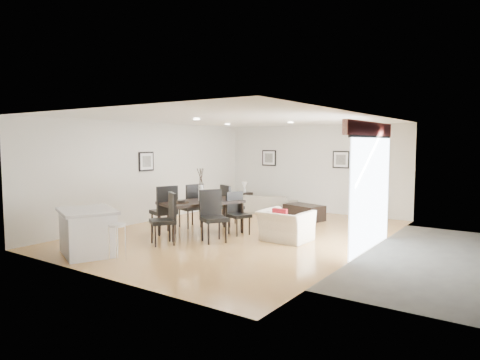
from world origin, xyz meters
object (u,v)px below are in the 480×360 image
Objects in this scene: coffee_table at (304,212)px; dining_chair_enear at (212,213)px; sofa at (266,204)px; dining_chair_head at (167,216)px; bar_stool at (117,229)px; kitchen_island at (88,231)px; dining_chair_efar at (237,210)px; armchair at (286,226)px; dining_chair_foot at (229,203)px; dining_chair_wfar at (192,203)px; dining_table at (201,204)px; dining_chair_wnear at (165,207)px; side_table at (244,200)px.

dining_chair_enear is at bearing -81.80° from coffee_table.
sofa is 1.59m from coffee_table.
bar_stool is at bearing -49.71° from dining_chair_head.
dining_chair_enear is at bearing 83.90° from kitchen_island.
dining_chair_head reaches higher than dining_chair_efar.
dining_chair_foot reaches higher than armchair.
kitchen_island reaches higher than sofa.
bar_stool reaches higher than coffee_table.
dining_chair_enear reaches higher than dining_chair_wfar.
dining_chair_head is (0.05, -1.19, -0.10)m from dining_table.
armchair is 0.90× the size of dining_chair_wnear.
armchair reaches higher than side_table.
dining_table is (-1.99, -0.51, 0.37)m from armchair.
armchair is at bearing 111.02° from sofa.
side_table is at bearing 103.95° from bar_stool.
dining_chair_head is 0.71× the size of kitchen_island.
dining_chair_foot reaches higher than kitchen_island.
sofa is 3.12m from dining_chair_wfar.
dining_chair_wnear is 1.02× the size of dining_chair_enear.
dining_chair_head is at bearing -74.15° from side_table.
dining_chair_wfar is at bearing 114.90° from kitchen_island.
dining_chair_enear reaches higher than side_table.
kitchen_island is (-2.62, -3.16, 0.11)m from armchair.
dining_chair_efar reaches higher than bar_stool.
dining_chair_wnear is 1.35m from dining_chair_enear.
dining_chair_wnear reaches higher than dining_table.
dining_chair_foot is (-0.09, 2.37, -0.02)m from dining_chair_head.
dining_chair_enear is at bearing 83.75° from dining_chair_head.
kitchen_island is 2.24× the size of bar_stool.
armchair is 1.96× the size of side_table.
dining_chair_foot reaches higher than coffee_table.
dining_chair_efar is at bearing 148.23° from dining_chair_wnear.
dining_chair_wnear is at bearing 125.17° from dining_chair_enear.
bar_stool is (0.19, -1.47, -0.02)m from dining_chair_head.
dining_chair_head reaches higher than bar_stool.
coffee_table is at bearing 10.84° from dining_chair_efar.
dining_chair_enear is at bearing 78.88° from bar_stool.
kitchen_island is at bearing 179.16° from dining_chair_efar.
dining_chair_wfar is 1.35m from dining_chair_efar.
coffee_table is (0.49, 2.57, -0.35)m from dining_chair_efar.
dining_chair_foot is (-0.72, 1.61, -0.03)m from dining_chair_enear.
dining_chair_wnear is at bearing 23.32° from armchair.
sofa is 1.62× the size of dining_chair_wnear.
bar_stool is at bearing -83.02° from coffee_table.
dining_chair_wnear is 1.03× the size of dining_chair_wfar.
dining_table reaches higher than sofa.
dining_chair_head reaches higher than sofa.
side_table is at bearing 178.95° from coffee_table.
bar_stool is (0.87, -0.00, 0.15)m from kitchen_island.
dining_chair_wnear reaches higher than armchair.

